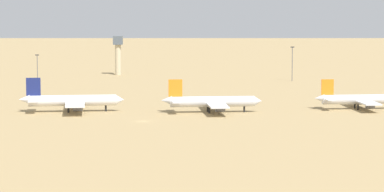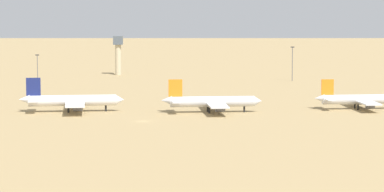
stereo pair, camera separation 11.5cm
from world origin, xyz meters
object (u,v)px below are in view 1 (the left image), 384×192
Objects in this scene: parked_jet_orange_3 at (211,102)px; parked_jet_orange_4 at (359,99)px; parked_jet_navy_2 at (71,101)px; control_tower at (118,51)px; light_pole_mid at (292,61)px; light_pole_west at (37,65)px.

parked_jet_orange_4 is (53.21, 7.30, -0.26)m from parked_jet_orange_3.
parked_jet_navy_2 is 1.04× the size of parked_jet_orange_3.
control_tower reaches higher than parked_jet_orange_4.
light_pole_mid is at bearing -25.89° from control_tower.
parked_jet_navy_2 is 48.62m from parked_jet_orange_3.
parked_jet_navy_2 reaches higher than parked_jet_orange_4.
parked_jet_orange_3 is 152.62m from light_pole_west.
control_tower is at bearing 116.65° from parked_jet_orange_4.
parked_jet_navy_2 is 2.80× the size of light_pole_west.
light_pole_west is (-28.61, 127.51, 3.72)m from parked_jet_navy_2.
parked_jet_navy_2 is 101.70m from parked_jet_orange_4.
parked_jet_orange_4 is 180.16m from light_pole_west.
parked_jet_navy_2 is 130.74m from light_pole_west.
control_tower reaches higher than light_pole_mid.
parked_jet_orange_3 is 134.05m from light_pole_mid.
light_pole_mid reaches higher than parked_jet_orange_4.
parked_jet_orange_4 is at bearing -87.52° from light_pole_mid.
parked_jet_orange_3 is 2.07× the size of light_pole_mid.
light_pole_west reaches higher than parked_jet_orange_4.
light_pole_west is (-77.05, 131.68, 3.86)m from parked_jet_orange_3.
light_pole_mid is at bearing -3.06° from light_pole_west.
parked_jet_navy_2 is 163.53m from control_tower.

